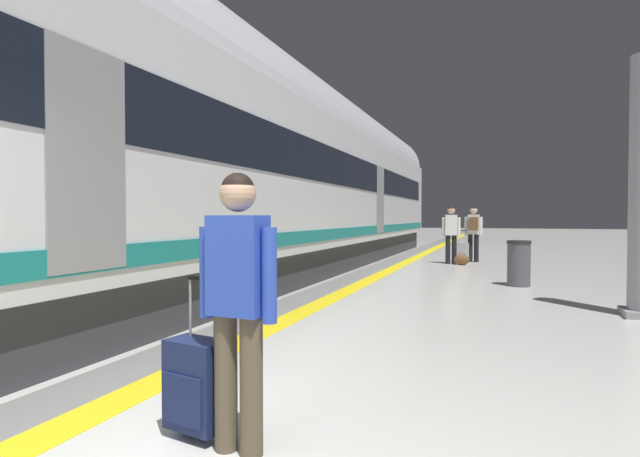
% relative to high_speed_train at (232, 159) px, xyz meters
% --- Properties ---
extents(safety_line_strip, '(0.36, 80.00, 0.01)m').
position_rel_high_speed_train_xyz_m(safety_line_strip, '(2.23, 3.07, -2.50)').
color(safety_line_strip, yellow).
rests_on(safety_line_strip, ground).
extents(tactile_edge_band, '(0.75, 80.00, 0.01)m').
position_rel_high_speed_train_xyz_m(tactile_edge_band, '(1.84, 3.07, -2.50)').
color(tactile_edge_band, slate).
rests_on(tactile_edge_band, ground).
extents(high_speed_train, '(2.94, 32.90, 4.97)m').
position_rel_high_speed_train_xyz_m(high_speed_train, '(0.00, 0.00, 0.00)').
color(high_speed_train, '#38383D').
rests_on(high_speed_train, ground).
extents(traveller_foreground, '(0.51, 0.21, 1.65)m').
position_rel_high_speed_train_xyz_m(traveller_foreground, '(3.49, -5.95, -1.55)').
color(traveller_foreground, brown).
rests_on(traveller_foreground, ground).
extents(rolling_suitcase_foreground, '(0.41, 0.30, 1.01)m').
position_rel_high_speed_train_xyz_m(rolling_suitcase_foreground, '(3.14, -5.87, -2.17)').
color(rolling_suitcase_foreground, '#19234C').
rests_on(rolling_suitcase_foreground, ground).
extents(passenger_near, '(0.53, 0.35, 1.71)m').
position_rel_high_speed_train_xyz_m(passenger_near, '(4.13, 7.32, -1.49)').
color(passenger_near, black).
rests_on(passenger_near, ground).
extents(suitcase_near, '(0.42, 0.31, 0.98)m').
position_rel_high_speed_train_xyz_m(suitcase_near, '(3.81, 7.12, -2.18)').
color(suitcase_near, '#9E9EA3').
rests_on(suitcase_near, ground).
extents(passenger_mid, '(0.53, 0.24, 1.69)m').
position_rel_high_speed_train_xyz_m(passenger_mid, '(3.55, 6.44, -1.52)').
color(passenger_mid, black).
rests_on(passenger_mid, ground).
extents(duffel_bag_mid, '(0.44, 0.26, 0.36)m').
position_rel_high_speed_train_xyz_m(duffel_bag_mid, '(3.87, 6.21, -2.35)').
color(duffel_bag_mid, brown).
rests_on(duffel_bag_mid, ground).
extents(waste_bin, '(0.46, 0.46, 0.91)m').
position_rel_high_speed_train_xyz_m(waste_bin, '(5.27, 2.12, -2.05)').
color(waste_bin, '#4C4C51').
rests_on(waste_bin, ground).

